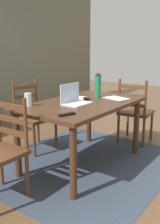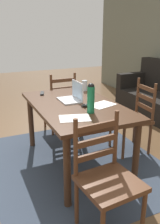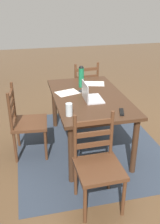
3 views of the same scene
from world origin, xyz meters
name	(u,v)px [view 2 (image 2 of 3)]	position (x,y,z in m)	size (l,w,h in m)	color
ground_plane	(76,162)	(0.00, 0.00, 0.00)	(14.00, 14.00, 0.00)	brown
area_rug	(76,162)	(0.00, 0.00, 0.00)	(2.24, 1.97, 0.01)	#333D4C
dining_table	(75,112)	(0.00, 0.00, 0.66)	(1.52, 0.91, 0.76)	#422819
chair_right_near	(107,179)	(1.05, -0.19, 0.46)	(0.48, 0.48, 0.95)	#56331E
chair_far_head	(133,118)	(0.00, 0.83, 0.46)	(0.48, 0.48, 0.95)	#56331E
chair_left_far	(60,103)	(-1.05, 0.18, 0.46)	(0.45, 0.45, 0.95)	#56331E
laptop	(73,96)	(-0.14, 0.03, 0.82)	(0.32, 0.23, 0.23)	silver
water_bottle	(91,98)	(0.35, 0.02, 0.92)	(0.08, 0.08, 0.31)	#197247
drinking_glass	(85,86)	(-0.51, 0.36, 0.83)	(0.07, 0.07, 0.14)	silver
computer_mouse	(86,105)	(0.15, 0.06, 0.78)	(0.06, 0.10, 0.03)	black
tv_remote	(42,93)	(-0.58, -0.22, 0.77)	(0.04, 0.17, 0.02)	black
paper_stack_left	(102,105)	(0.17, 0.25, 0.76)	(0.21, 0.30, 0.00)	white
paper_stack_right	(75,118)	(0.44, -0.19, 0.76)	(0.21, 0.30, 0.00)	white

